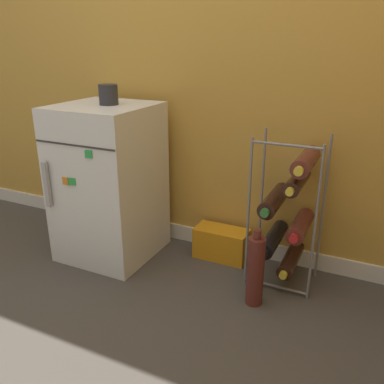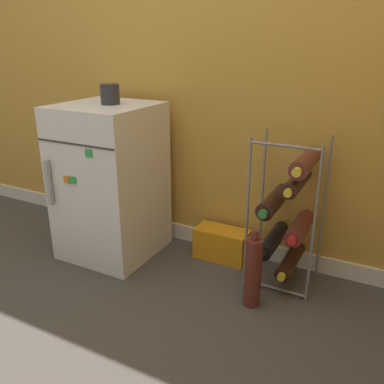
% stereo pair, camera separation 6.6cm
% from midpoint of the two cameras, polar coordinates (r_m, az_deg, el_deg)
% --- Properties ---
extents(ground_plane, '(14.00, 14.00, 0.00)m').
position_cam_midpoint_polar(ground_plane, '(1.95, -4.71, -14.32)').
color(ground_plane, '#423D38').
extents(wall_back, '(7.07, 0.07, 2.50)m').
position_cam_midpoint_polar(wall_back, '(2.12, 2.80, 23.99)').
color(wall_back, '#BC8C38').
rests_on(wall_back, ground_plane).
extents(mini_fridge, '(0.47, 0.50, 0.81)m').
position_cam_midpoint_polar(mini_fridge, '(2.19, -12.42, 1.32)').
color(mini_fridge, silver).
rests_on(mini_fridge, ground_plane).
extents(wine_rack, '(0.31, 0.33, 0.72)m').
position_cam_midpoint_polar(wine_rack, '(1.93, 12.55, -2.73)').
color(wine_rack, slate).
rests_on(wine_rack, ground_plane).
extents(soda_box, '(0.28, 0.14, 0.17)m').
position_cam_midpoint_polar(soda_box, '(2.21, 3.30, -7.21)').
color(soda_box, orange).
rests_on(soda_box, ground_plane).
extents(fridge_top_cup, '(0.09, 0.09, 0.10)m').
position_cam_midpoint_polar(fridge_top_cup, '(2.09, -12.57, 13.21)').
color(fridge_top_cup, '#28282D').
rests_on(fridge_top_cup, mini_fridge).
extents(loose_bottle_floor, '(0.08, 0.08, 0.36)m').
position_cam_midpoint_polar(loose_bottle_floor, '(1.82, 7.84, -10.90)').
color(loose_bottle_floor, '#56231E').
rests_on(loose_bottle_floor, ground_plane).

